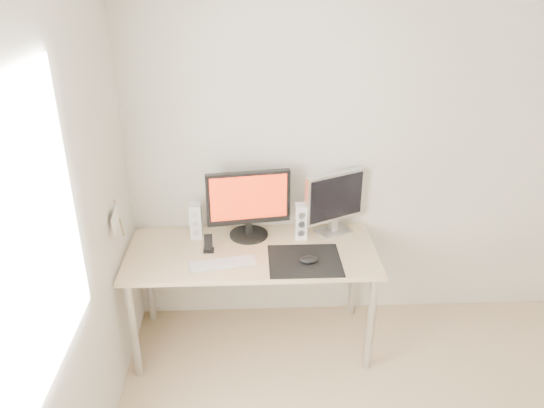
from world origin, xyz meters
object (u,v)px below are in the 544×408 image
mouse (309,260)px  main_monitor (248,202)px  keyboard (223,263)px  second_monitor (335,200)px  speaker_right (301,222)px  phone_dock (209,246)px  speaker_left (196,221)px  desk (252,261)px

mouse → main_monitor: bearing=135.1°
main_monitor → mouse: bearing=-44.9°
mouse → keyboard: size_ratio=0.27×
second_monitor → speaker_right: size_ratio=1.81×
second_monitor → keyboard: 0.86m
second_monitor → phone_dock: second_monitor is taller
main_monitor → phone_dock: size_ratio=4.54×
speaker_left → keyboard: (0.19, -0.36, -0.11)m
speaker_right → main_monitor: bearing=174.6°
second_monitor → phone_dock: bearing=-164.8°
speaker_left → main_monitor: bearing=-1.5°
mouse → desk: (-0.35, 0.17, -0.10)m
speaker_right → second_monitor: bearing=16.8°
main_monitor → keyboard: main_monitor is taller
keyboard → second_monitor: bearing=27.9°
desk → speaker_right: (0.33, 0.16, 0.20)m
desk → second_monitor: size_ratio=3.68×
desk → phone_dock: phone_dock is taller
mouse → main_monitor: main_monitor is taller
second_monitor → phone_dock: (-0.83, -0.23, -0.20)m
mouse → speaker_left: 0.81m
speaker_right → phone_dock: size_ratio=1.98×
speaker_right → desk: bearing=-154.6°
second_monitor → speaker_right: bearing=-163.2°
mouse → second_monitor: bearing=62.0°
speaker_right → mouse: bearing=-86.9°
mouse → main_monitor: (-0.36, 0.36, 0.23)m
second_monitor → keyboard: size_ratio=1.00×
speaker_left → phone_dock: speaker_left is taller
speaker_right → phone_dock: 0.63m
speaker_right → keyboard: (-0.51, -0.32, -0.11)m
mouse → keyboard: 0.52m
keyboard → phone_dock: 0.19m
main_monitor → speaker_left: size_ratio=2.29×
desk → phone_dock: size_ratio=13.18×
second_monitor → speaker_right: (-0.23, -0.07, -0.12)m
desk → second_monitor: second_monitor is taller
mouse → phone_dock: phone_dock is taller
speaker_left → keyboard: size_ratio=0.55×
desk → keyboard: 0.25m
desk → main_monitor: 0.38m
speaker_left → phone_dock: bearing=-64.9°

